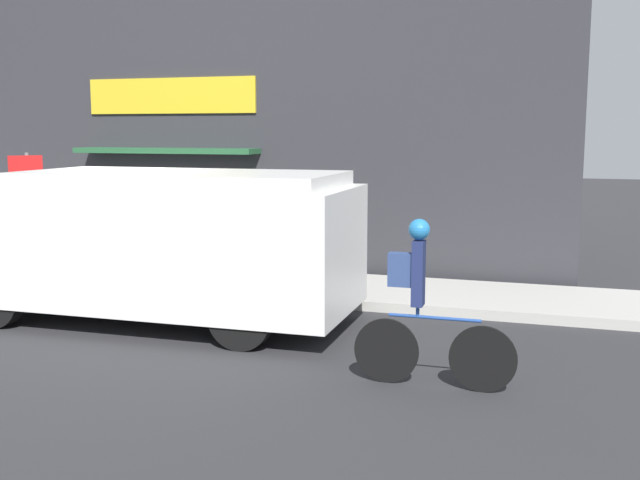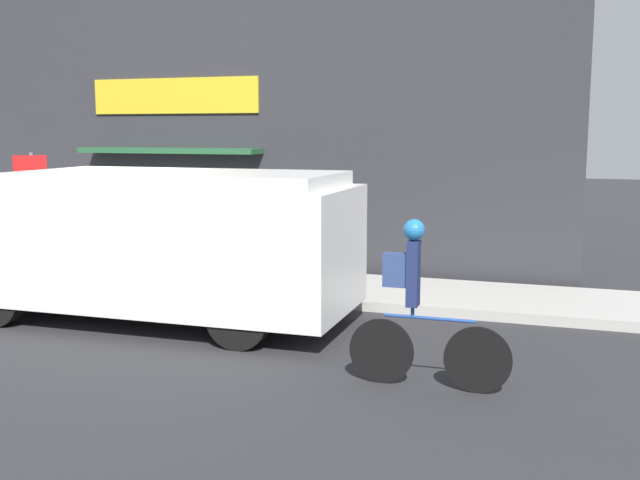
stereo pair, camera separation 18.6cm
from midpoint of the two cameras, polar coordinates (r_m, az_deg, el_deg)
name	(u,v)px [view 1 (the left image)]	position (r m, az deg, el deg)	size (l,w,h in m)	color
ground_plane	(140,294)	(12.99, -13.93, -4.05)	(70.00, 70.00, 0.00)	#2B2B2D
sidewalk	(172,278)	(13.89, -11.61, -2.86)	(28.00, 2.16, 0.15)	#ADAAA3
storefront	(201,119)	(14.83, -9.39, 9.12)	(14.02, 0.77, 5.94)	#2D2D33
school_bus	(162,243)	(10.86, -12.40, -0.26)	(6.03, 2.66, 2.17)	white
cyclist	(423,307)	(8.05, 7.23, -5.10)	(1.75, 0.23, 1.82)	black
stop_sign_post	(28,191)	(14.97, -21.70, 3.46)	(0.45, 0.45, 2.18)	slate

